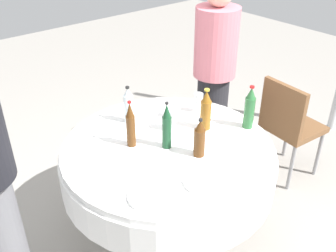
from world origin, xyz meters
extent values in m
plane|color=gray|center=(0.00, 0.00, 0.00)|extent=(10.00, 10.00, 0.00)
cylinder|color=white|center=(0.00, 0.00, 0.72)|extent=(1.32, 1.32, 0.04)
cylinder|color=white|center=(0.00, 0.00, 0.59)|extent=(1.35, 1.35, 0.22)
cylinder|color=slate|center=(0.00, 0.00, 0.24)|extent=(0.14, 0.14, 0.48)
cylinder|color=slate|center=(0.00, 0.00, 0.01)|extent=(0.56, 0.56, 0.03)
cylinder|color=#8C5619|center=(0.00, -0.32, 0.84)|extent=(0.07, 0.07, 0.20)
cone|color=#8C5619|center=(0.00, -0.32, 0.98)|extent=(0.06, 0.06, 0.08)
cylinder|color=gold|center=(0.00, -0.32, 1.02)|extent=(0.03, 0.03, 0.01)
cylinder|color=#2D6B38|center=(-0.17, -0.55, 0.85)|extent=(0.07, 0.07, 0.22)
cone|color=#2D6B38|center=(-0.17, -0.55, 0.99)|extent=(0.06, 0.06, 0.07)
cylinder|color=red|center=(-0.17, -0.55, 1.03)|extent=(0.03, 0.03, 0.01)
cylinder|color=#593314|center=(-0.20, -0.08, 0.83)|extent=(0.07, 0.07, 0.18)
cone|color=#593314|center=(-0.20, -0.08, 0.95)|extent=(0.06, 0.06, 0.06)
cylinder|color=black|center=(-0.20, -0.08, 0.98)|extent=(0.02, 0.02, 0.01)
cylinder|color=#593314|center=(0.15, 0.17, 0.84)|extent=(0.06, 0.06, 0.21)
cone|color=#593314|center=(0.15, 0.17, 0.99)|extent=(0.05, 0.05, 0.09)
cylinder|color=red|center=(0.15, 0.17, 1.04)|extent=(0.02, 0.02, 0.01)
cylinder|color=#194728|center=(-0.01, 0.01, 0.84)|extent=(0.06, 0.06, 0.21)
cone|color=#194728|center=(-0.01, 0.01, 0.99)|extent=(0.05, 0.05, 0.09)
cylinder|color=black|center=(-0.01, 0.01, 1.04)|extent=(0.02, 0.02, 0.01)
cylinder|color=silver|center=(0.40, 0.01, 0.84)|extent=(0.06, 0.06, 0.20)
cone|color=silver|center=(0.40, 0.01, 0.96)|extent=(0.06, 0.06, 0.05)
cylinder|color=black|center=(0.40, 0.01, 1.00)|extent=(0.03, 0.03, 0.01)
cylinder|color=white|center=(0.13, -0.14, 0.74)|extent=(0.06, 0.06, 0.00)
cylinder|color=white|center=(0.13, -0.14, 0.78)|extent=(0.01, 0.01, 0.08)
cylinder|color=white|center=(0.13, -0.14, 0.86)|extent=(0.08, 0.08, 0.07)
cylinder|color=maroon|center=(0.13, -0.14, 0.84)|extent=(0.06, 0.06, 0.03)
cylinder|color=white|center=(0.23, -0.26, 0.74)|extent=(0.06, 0.06, 0.00)
cylinder|color=white|center=(0.23, -0.26, 0.77)|extent=(0.01, 0.01, 0.06)
cylinder|color=white|center=(0.23, -0.26, 0.84)|extent=(0.06, 0.06, 0.06)
cylinder|color=white|center=(0.20, -0.45, 0.74)|extent=(0.06, 0.06, 0.00)
cylinder|color=white|center=(0.20, -0.45, 0.78)|extent=(0.01, 0.01, 0.07)
cylinder|color=white|center=(0.20, -0.45, 0.85)|extent=(0.06, 0.06, 0.07)
cylinder|color=white|center=(-0.40, 0.07, 0.75)|extent=(0.25, 0.25, 0.02)
cylinder|color=white|center=(-0.31, 0.39, 0.75)|extent=(0.22, 0.22, 0.02)
cube|color=silver|center=(-0.27, -0.27, 0.74)|extent=(0.10, 0.17, 0.00)
cube|color=silver|center=(-0.06, 0.48, 0.74)|extent=(0.17, 0.09, 0.00)
cube|color=silver|center=(-0.02, 0.22, 0.74)|extent=(0.11, 0.16, 0.00)
cylinder|color=#26262B|center=(0.45, -0.86, 0.41)|extent=(0.26, 0.26, 0.82)
cylinder|color=#D8727F|center=(0.45, -0.86, 1.09)|extent=(0.34, 0.34, 0.54)
cylinder|color=slate|center=(0.21, 1.03, 0.44)|extent=(0.26, 0.26, 0.88)
cube|color=brown|center=(-0.12, -1.24, 0.45)|extent=(0.44, 0.44, 0.04)
cube|color=brown|center=(-0.10, -1.06, 0.66)|extent=(0.40, 0.08, 0.42)
cylinder|color=gray|center=(-0.31, -1.39, 0.21)|extent=(0.03, 0.03, 0.43)
cylinder|color=gray|center=(0.03, -1.42, 0.21)|extent=(0.03, 0.03, 0.43)
cylinder|color=gray|center=(-0.27, -1.05, 0.21)|extent=(0.03, 0.03, 0.43)
cylinder|color=gray|center=(0.07, -1.08, 0.21)|extent=(0.03, 0.03, 0.43)
camera|label=1|loc=(-1.54, 1.29, 2.09)|focal=41.64mm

